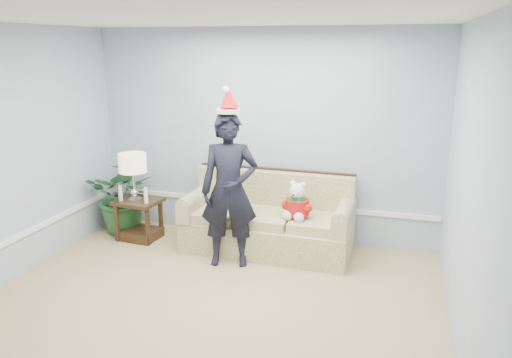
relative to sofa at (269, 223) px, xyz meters
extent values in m
cube|color=tan|center=(-0.20, -2.07, -0.35)|extent=(4.50, 5.00, 0.02)
cube|color=white|center=(-0.20, -2.07, 2.37)|extent=(4.50, 5.00, 0.02)
cube|color=#9DB5C8|center=(-0.20, 0.44, 1.01)|extent=(4.50, 0.02, 2.70)
cube|color=#9DB5C8|center=(2.06, -2.07, 1.01)|extent=(0.02, 5.00, 2.70)
cube|color=white|center=(-0.20, 0.41, 0.11)|extent=(4.48, 0.03, 0.06)
cube|color=#596B32|center=(0.00, -0.06, -0.14)|extent=(2.06, 0.93, 0.39)
cube|color=#596B32|center=(-0.63, -0.11, 0.11)|extent=(0.62, 0.71, 0.12)
cube|color=#596B32|center=(0.00, -0.11, 0.11)|extent=(0.62, 0.71, 0.12)
cube|color=#596B32|center=(0.63, -0.11, 0.11)|extent=(0.62, 0.71, 0.12)
cube|color=#596B32|center=(0.00, 0.27, 0.32)|extent=(2.04, 0.25, 0.54)
cube|color=black|center=(0.00, 0.34, 0.59)|extent=(2.04, 0.11, 0.05)
cube|color=#596B32|center=(-0.93, -0.06, 0.17)|extent=(0.20, 0.88, 0.23)
cube|color=#596B32|center=(0.93, -0.06, 0.17)|extent=(0.20, 0.88, 0.23)
cube|color=#392415|center=(-1.72, -0.16, 0.17)|extent=(0.59, 0.51, 0.04)
cube|color=#392415|center=(-1.72, -0.16, -0.28)|extent=(0.54, 0.46, 0.12)
cube|color=#392415|center=(-1.94, -0.34, -0.07)|extent=(0.05, 0.05, 0.53)
cube|color=#392415|center=(-1.50, -0.34, -0.07)|extent=(0.05, 0.05, 0.53)
cube|color=#392415|center=(-1.94, 0.02, -0.07)|extent=(0.05, 0.05, 0.53)
cube|color=#392415|center=(-1.50, 0.02, -0.07)|extent=(0.05, 0.05, 0.53)
cylinder|color=silver|center=(-1.73, -0.21, 0.21)|extent=(0.16, 0.16, 0.03)
sphere|color=silver|center=(-1.73, -0.21, 0.30)|extent=(0.10, 0.10, 0.10)
cylinder|color=silver|center=(-1.73, -0.21, 0.46)|extent=(0.03, 0.03, 0.35)
cylinder|color=silver|center=(-1.73, -0.21, 0.70)|extent=(0.35, 0.35, 0.24)
cylinder|color=silver|center=(-1.91, -0.26, 0.25)|extent=(0.05, 0.05, 0.11)
cylinder|color=white|center=(-1.91, -0.26, 0.35)|extent=(0.05, 0.05, 0.09)
cylinder|color=silver|center=(-1.54, -0.26, 0.25)|extent=(0.05, 0.05, 0.11)
cylinder|color=white|center=(-1.54, -0.26, 0.35)|extent=(0.05, 0.05, 0.09)
imported|color=#1F5325|center=(-2.02, 0.03, 0.17)|extent=(1.13, 1.06, 1.02)
imported|color=black|center=(-0.32, -0.56, 0.55)|extent=(0.73, 0.57, 1.77)
cylinder|color=silver|center=(-0.32, -0.56, 1.45)|extent=(0.33, 0.33, 0.05)
cone|color=#AE1216|center=(-0.32, -0.53, 1.58)|extent=(0.30, 0.34, 0.30)
sphere|color=silver|center=(-0.32, -0.62, 1.68)|extent=(0.08, 0.08, 0.08)
sphere|color=silver|center=(0.39, -0.17, 0.30)|extent=(0.26, 0.26, 0.26)
cylinder|color=#AE1216|center=(0.39, -0.17, 0.30)|extent=(0.33, 0.33, 0.19)
cylinder|color=#15642F|center=(0.39, -0.17, 0.40)|extent=(0.22, 0.22, 0.03)
sphere|color=silver|center=(0.32, -0.29, 0.22)|extent=(0.12, 0.12, 0.12)
sphere|color=silver|center=(0.46, -0.29, 0.22)|extent=(0.12, 0.12, 0.12)
sphere|color=silver|center=(0.39, -0.18, 0.50)|extent=(0.19, 0.19, 0.19)
sphere|color=black|center=(0.39, -0.30, 0.48)|extent=(0.03, 0.03, 0.03)
sphere|color=silver|center=(0.33, -0.17, 0.58)|extent=(0.07, 0.07, 0.07)
sphere|color=silver|center=(0.46, -0.17, 0.58)|extent=(0.07, 0.07, 0.07)
camera|label=1|loc=(1.51, -5.65, 2.13)|focal=35.00mm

